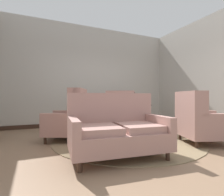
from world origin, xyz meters
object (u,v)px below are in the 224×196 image
object	(u,v)px
armchair_far_left	(120,114)
armchair_foreground_right	(201,122)
porcelain_vase	(126,109)
settee	(117,130)
side_table	(143,114)
armchair_back_corner	(70,119)
coffee_table	(127,121)
sideboard	(125,110)

from	to	relation	value
armchair_far_left	armchair_foreground_right	bearing A→B (deg)	139.98
porcelain_vase	settee	world-z (taller)	settee
porcelain_vase	armchair_foreground_right	distance (m)	1.49
armchair_far_left	side_table	size ratio (longest dim) A/B	1.63
settee	armchair_back_corner	size ratio (longest dim) A/B	1.39
side_table	armchair_foreground_right	bearing A→B (deg)	-89.19
coffee_table	porcelain_vase	bearing A→B (deg)	104.86
side_table	coffee_table	bearing A→B (deg)	-135.18
settee	coffee_table	bearing A→B (deg)	57.80
side_table	armchair_far_left	bearing A→B (deg)	179.20
armchair_foreground_right	side_table	size ratio (longest dim) A/B	1.58
coffee_table	armchair_far_left	world-z (taller)	armchair_far_left
porcelain_vase	armchair_far_left	bearing A→B (deg)	68.57
coffee_table	side_table	world-z (taller)	side_table
armchair_back_corner	armchair_foreground_right	world-z (taller)	armchair_back_corner
porcelain_vase	settee	xyz separation A→B (m)	(-0.57, -0.74, -0.27)
coffee_table	armchair_back_corner	bearing A→B (deg)	147.26
settee	armchair_back_corner	bearing A→B (deg)	114.34
coffee_table	armchair_far_left	bearing A→B (deg)	69.11
sideboard	armchair_far_left	bearing A→B (deg)	-125.12
coffee_table	settee	bearing A→B (deg)	-128.46
armchair_far_left	sideboard	xyz separation A→B (m)	(0.71, 1.01, 0.04)
armchair_far_left	armchair_foreground_right	xyz separation A→B (m)	(0.79, -1.96, -0.02)
coffee_table	sideboard	xyz separation A→B (m)	(1.18, 2.25, 0.05)
porcelain_vase	armchair_far_left	world-z (taller)	armchair_far_left
sideboard	armchair_foreground_right	bearing A→B (deg)	-88.43
sideboard	coffee_table	bearing A→B (deg)	-117.74
armchair_far_left	sideboard	world-z (taller)	sideboard
settee	sideboard	distance (m)	3.45
armchair_back_corner	armchair_far_left	size ratio (longest dim) A/B	0.97
armchair_foreground_right	armchair_far_left	bearing A→B (deg)	41.55
coffee_table	armchair_far_left	size ratio (longest dim) A/B	0.79
armchair_foreground_right	coffee_table	bearing A→B (deg)	79.92
porcelain_vase	sideboard	size ratio (longest dim) A/B	0.31
porcelain_vase	armchair_far_left	distance (m)	1.33
armchair_foreground_right	sideboard	bearing A→B (deg)	21.13
armchair_foreground_right	side_table	bearing A→B (deg)	20.37
coffee_table	armchair_back_corner	distance (m)	1.21
armchair_back_corner	sideboard	bearing A→B (deg)	150.40
settee	armchair_foreground_right	size ratio (longest dim) A/B	1.39
porcelain_vase	armchair_far_left	size ratio (longest dim) A/B	0.30
side_table	armchair_back_corner	bearing A→B (deg)	-165.74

